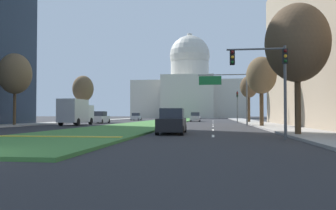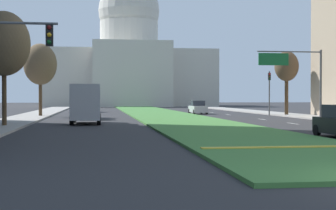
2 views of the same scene
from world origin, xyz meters
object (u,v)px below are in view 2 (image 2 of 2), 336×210
street_tree_left_mid (4,44)px  sedan_far_horizon (92,107)px  traffic_light_far_right (269,87)px  sedan_midblock (90,111)px  capitol_building (129,62)px  street_tree_right_far (287,67)px  street_tree_left_far (40,65)px  sedan_distant (198,108)px  box_truck_delivery (86,103)px  overhead_guide_sign (297,70)px

street_tree_left_mid → sedan_far_horizon: (5.88, 36.70, -5.29)m
traffic_light_far_right → sedan_midblock: size_ratio=1.14×
capitol_building → street_tree_right_far: (14.14, -67.37, -4.89)m
street_tree_left_far → sedan_far_horizon: bearing=72.9°
street_tree_left_far → street_tree_right_far: size_ratio=1.07×
sedan_distant → capitol_building: bearing=94.9°
sedan_midblock → box_truck_delivery: (-0.22, -8.39, 0.84)m
overhead_guide_sign → sedan_distant: 21.51m
street_tree_left_far → box_truck_delivery: (5.24, -15.36, -4.07)m
capitol_building → street_tree_right_far: bearing=-78.1°
sedan_midblock → sedan_far_horizon: bearing=90.2°
overhead_guide_sign → sedan_midblock: size_ratio=1.42×
capitol_building → traffic_light_far_right: bearing=-79.5°
sedan_distant → street_tree_left_mid: bearing=-126.2°
overhead_guide_sign → sedan_far_horizon: 36.06m
street_tree_right_far → sedan_midblock: bearing=-163.4°
capitol_building → street_tree_left_far: capitol_building is taller
overhead_guide_sign → street_tree_left_mid: street_tree_left_mid is taller
capitol_building → sedan_midblock: bearing=-96.5°
sedan_midblock → street_tree_left_far: bearing=128.1°
capitol_building → street_tree_right_far: 69.01m
street_tree_right_far → capitol_building: bearing=101.9°
capitol_building → overhead_guide_sign: size_ratio=6.08×
street_tree_left_far → sedan_distant: size_ratio=1.91×
street_tree_left_mid → overhead_guide_sign: bearing=14.0°
overhead_guide_sign → sedan_far_horizon: size_ratio=1.44×
capitol_building → sedan_distant: bearing=-85.1°
street_tree_left_mid → sedan_far_horizon: size_ratio=1.87×
street_tree_left_mid → sedan_far_horizon: bearing=80.9°
street_tree_left_mid → street_tree_right_far: size_ratio=1.12×
traffic_light_far_right → street_tree_right_far: size_ratio=0.69×
street_tree_right_far → sedan_distant: (-9.00, 7.64, -4.86)m
street_tree_left_far → sedan_far_horizon: 18.87m
sedan_midblock → sedan_distant: bearing=46.7°
capitol_building → sedan_far_horizon: (-8.49, -49.71, -9.79)m
street_tree_left_mid → sedan_distant: 33.46m
traffic_light_far_right → overhead_guide_sign: 14.00m
sedan_distant → box_truck_delivery: box_truck_delivery is taller
traffic_light_far_right → street_tree_left_mid: size_ratio=0.62×
box_truck_delivery → sedan_midblock: bearing=88.5°
street_tree_right_far → sedan_distant: 12.77m
capitol_building → sedan_midblock: 75.18m
street_tree_left_far → street_tree_left_mid: bearing=-91.6°
street_tree_right_far → sedan_midblock: size_ratio=1.65×
traffic_light_far_right → box_truck_delivery: size_ratio=0.81×
overhead_guide_sign → box_truck_delivery: overhead_guide_sign is taller
overhead_guide_sign → street_tree_left_mid: (-24.63, -6.15, 1.38)m
overhead_guide_sign → street_tree_left_far: street_tree_left_far is taller
box_truck_delivery → overhead_guide_sign: bearing=6.7°
capitol_building → street_tree_left_mid: bearing=-99.4°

